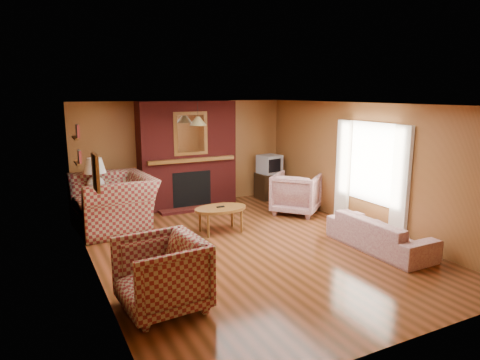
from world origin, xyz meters
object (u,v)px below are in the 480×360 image
floral_sofa (380,233)px  plaid_loveseat (114,202)px  floral_armchair (296,193)px  tv_stand (269,186)px  fireplace (188,156)px  coffee_table (221,210)px  side_table (98,209)px  table_lamp (95,174)px  plaid_armchair (161,275)px  crt_tv (270,164)px

floral_sofa → plaid_loveseat: bearing=49.3°
floral_armchair → tv_stand: (0.15, 1.41, -0.12)m
fireplace → coffee_table: bearing=-93.1°
floral_sofa → floral_armchair: (-0.00, 2.47, 0.16)m
side_table → floral_sofa: bearing=-41.4°
floral_sofa → side_table: bearing=48.0°
side_table → table_lamp: size_ratio=0.93×
coffee_table → plaid_loveseat: bearing=147.0°
plaid_armchair → crt_tv: 5.82m
side_table → plaid_armchair: bearing=-87.8°
plaid_armchair → crt_tv: size_ratio=1.73×
floral_armchair → table_lamp: table_lamp is taller
tv_stand → plaid_armchair: bearing=-134.6°
table_lamp → fireplace: bearing=14.3°
crt_tv → side_table: bearing=-175.3°
table_lamp → plaid_armchair: bearing=-87.8°
floral_armchair → fireplace: bearing=9.4°
coffee_table → side_table: (-1.99, 1.51, -0.10)m
fireplace → table_lamp: 2.17m
crt_tv → plaid_loveseat: bearing=-169.5°
plaid_loveseat → crt_tv: size_ratio=2.80×
plaid_loveseat → tv_stand: plaid_loveseat is taller
plaid_loveseat → side_table: (-0.25, 0.38, -0.19)m
side_table → fireplace: bearing=14.3°
fireplace → floral_armchair: 2.59m
floral_sofa → side_table: size_ratio=2.90×
floral_sofa → tv_stand: (0.15, 3.88, 0.04)m
fireplace → floral_sofa: size_ratio=1.27×
plaid_loveseat → table_lamp: bearing=-151.1°
floral_armchair → tv_stand: 1.42m
tv_stand → coffee_table: bearing=-140.3°
tv_stand → fireplace: bearing=173.8°
plaid_armchair → side_table: 3.87m
plaid_armchair → side_table: (-0.15, 3.87, -0.12)m
floral_sofa → table_lamp: (-4.00, 3.53, 0.76)m
fireplace → table_lamp: bearing=-165.7°
plaid_armchair → tv_stand: plaid_armchair is taller
fireplace → plaid_armchair: 4.87m
floral_armchair → crt_tv: 1.47m
tv_stand → floral_sofa: bearing=-93.3°
floral_sofa → coffee_table: 2.85m
fireplace → coffee_table: 2.18m
floral_armchair → coffee_table: size_ratio=0.95×
table_lamp → tv_stand: table_lamp is taller
plaid_loveseat → tv_stand: size_ratio=2.50×
coffee_table → table_lamp: size_ratio=1.45×
side_table → crt_tv: crt_tv is taller
tv_stand → crt_tv: 0.54m
tv_stand → plaid_loveseat: bearing=-170.5°
side_table → tv_stand: (4.15, 0.35, -0.01)m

